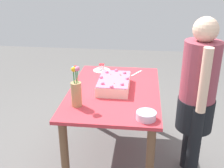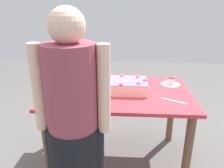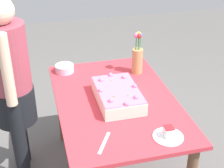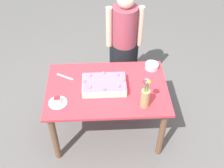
% 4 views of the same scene
% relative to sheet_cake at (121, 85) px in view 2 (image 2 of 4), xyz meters
% --- Properties ---
extents(ground_plane, '(8.00, 8.00, 0.00)m').
position_rel_sheet_cake_xyz_m(ground_plane, '(-0.03, -0.01, -0.79)').
color(ground_plane, '#5F5D5B').
extents(dining_table, '(1.31, 0.86, 0.74)m').
position_rel_sheet_cake_xyz_m(dining_table, '(-0.03, -0.01, -0.18)').
color(dining_table, '#CB343F').
rests_on(dining_table, ground_plane).
extents(sheet_cake, '(0.46, 0.29, 0.13)m').
position_rel_sheet_cake_xyz_m(sheet_cake, '(0.00, 0.00, 0.00)').
color(sheet_cake, '#FFE5CC').
rests_on(sheet_cake, dining_table).
extents(serving_plate_with_slice, '(0.19, 0.19, 0.08)m').
position_rel_sheet_cake_xyz_m(serving_plate_with_slice, '(0.48, 0.19, -0.03)').
color(serving_plate_with_slice, white).
rests_on(serving_plate_with_slice, dining_table).
extents(cake_knife, '(0.20, 0.12, 0.00)m').
position_rel_sheet_cake_xyz_m(cake_knife, '(0.44, -0.20, -0.05)').
color(cake_knife, silver).
rests_on(cake_knife, dining_table).
extents(flower_vase, '(0.09, 0.09, 0.36)m').
position_rel_sheet_cake_xyz_m(flower_vase, '(-0.40, 0.27, 0.09)').
color(flower_vase, tan).
rests_on(flower_vase, dining_table).
extents(fruit_bowl, '(0.16, 0.16, 0.06)m').
position_rel_sheet_cake_xyz_m(fruit_bowl, '(-0.56, -0.31, -0.02)').
color(fruit_bowl, silver).
rests_on(fruit_bowl, dining_table).
extents(person_standing, '(0.45, 0.31, 1.49)m').
position_rel_sheet_cake_xyz_m(person_standing, '(-0.27, -0.74, 0.06)').
color(person_standing, black).
rests_on(person_standing, ground_plane).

